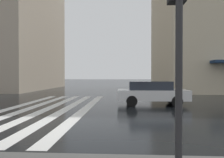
{
  "coord_description": "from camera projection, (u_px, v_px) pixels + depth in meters",
  "views": [
    {
      "loc": [
        -7.22,
        -2.7,
        1.71
      ],
      "look_at": [
        6.76,
        -1.91,
        1.53
      ],
      "focal_mm": 34.0,
      "sensor_mm": 36.0,
      "label": 1
    }
  ],
  "objects": [
    {
      "name": "zebra_crossing",
      "position": [
        50.0,
        108.0,
        11.45
      ],
      "size": [
        13.0,
        4.5,
        0.01
      ],
      "color": "silver",
      "rests_on": "ground_plane"
    },
    {
      "name": "car_white",
      "position": [
        152.0,
        92.0,
        12.61
      ],
      "size": [
        1.85,
        4.1,
        1.41
      ],
      "color": "silver",
      "rests_on": "ground_plane"
    },
    {
      "name": "traffic_signal_post",
      "position": [
        177.0,
        13.0,
        3.66
      ],
      "size": [
        0.44,
        0.3,
        3.7
      ],
      "color": "#232326",
      "rests_on": "sidewalk_pavement"
    },
    {
      "name": "ground_plane",
      "position": [
        47.0,
        125.0,
        7.38
      ],
      "size": [
        220.0,
        220.0,
        0.0
      ],
      "primitive_type": "plane",
      "color": "black"
    }
  ]
}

